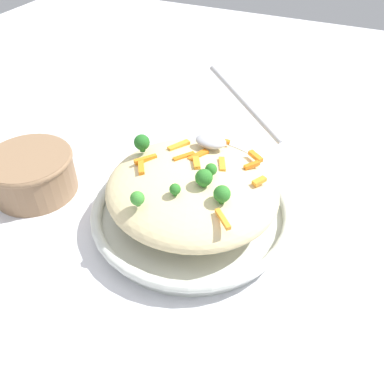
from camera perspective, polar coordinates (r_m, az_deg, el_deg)
The scene contains 23 objects.
ground_plane at distance 0.73m, azimuth 0.00°, elevation -4.18°, with size 2.40×2.40×0.00m, color silver.
serving_bowl at distance 0.72m, azimuth 0.00°, elevation -2.89°, with size 0.35×0.35×0.04m.
pasta_mound at distance 0.68m, azimuth 0.00°, elevation 0.45°, with size 0.29×0.28×0.08m, color beige.
carrot_piece_0 at distance 0.74m, azimuth 4.15°, elevation 7.26°, with size 0.03×0.01×0.01m, color orange.
carrot_piece_1 at distance 0.67m, azimuth 0.70°, elevation 4.08°, with size 0.03×0.01×0.01m, color orange.
carrot_piece_2 at distance 0.58m, azimuth 4.39°, elevation -3.84°, with size 0.04×0.01×0.01m, color orange.
carrot_piece_3 at distance 0.69m, azimuth 0.90°, elevation 5.20°, with size 0.04×0.01×0.01m, color orange.
carrot_piece_4 at distance 0.70m, azimuth 8.99°, elevation 5.02°, with size 0.03×0.01×0.01m, color orange.
carrot_piece_5 at distance 0.68m, azimuth 8.48°, elevation 3.80°, with size 0.03×0.01×0.01m, color orange.
carrot_piece_6 at distance 0.67m, azimuth -7.21°, elevation 3.48°, with size 0.04×0.01×0.01m, color orange.
carrot_piece_7 at distance 0.69m, azimuth -6.46°, elevation 4.79°, with size 0.04×0.01×0.01m, color orange.
carrot_piece_8 at distance 0.69m, azimuth -1.13°, elevation 5.00°, with size 0.04×0.01×0.01m, color orange.
carrot_piece_9 at distance 0.67m, azimuth 4.29°, elevation 3.92°, with size 0.04×0.01×0.01m, color orange.
carrot_piece_10 at distance 0.72m, azimuth -1.88°, elevation 6.60°, with size 0.04×0.01×0.01m, color orange.
carrot_piece_11 at distance 0.65m, azimuth 9.51°, elevation 1.54°, with size 0.02×0.01×0.01m, color orange.
broccoli_floret_0 at distance 0.62m, azimuth 1.69°, elevation 2.02°, with size 0.03×0.03×0.03m.
broccoli_floret_1 at distance 0.61m, azimuth -2.23°, elevation 0.32°, with size 0.02×0.02×0.02m.
broccoli_floret_2 at distance 0.71m, azimuth -7.11°, elevation 6.97°, with size 0.03×0.03×0.03m.
broccoli_floret_3 at distance 0.60m, azimuth 4.28°, elevation -0.30°, with size 0.03×0.03×0.03m.
broccoli_floret_4 at distance 0.64m, azimuth 2.83°, elevation 3.35°, with size 0.02×0.02×0.02m.
broccoli_floret_5 at distance 0.60m, azimuth -7.74°, elevation -0.91°, with size 0.02×0.02×0.02m.
serving_spoon at distance 0.72m, azimuth 4.75°, elevation 9.33°, with size 0.17×0.14×0.10m.
companion_bowl at distance 0.83m, azimuth -21.78°, elevation 2.66°, with size 0.17×0.17×0.08m.
Camera 1 is at (0.21, -0.47, 0.52)m, focal length 37.64 mm.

